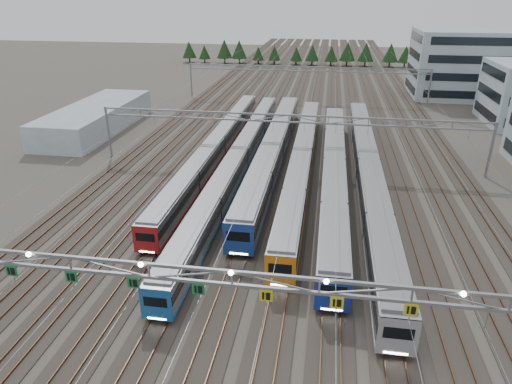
# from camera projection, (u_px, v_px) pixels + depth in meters

# --- Properties ---
(ground) EXTENTS (400.00, 400.00, 0.00)m
(ground) POSITION_uv_depth(u_px,v_px,m) (234.00, 364.00, 32.29)
(ground) COLOR #47423A
(ground) RESTS_ON ground
(track_bed) EXTENTS (54.00, 260.00, 5.42)m
(track_bed) POSITION_uv_depth(u_px,v_px,m) (309.00, 82.00, 121.87)
(track_bed) COLOR #2D2823
(track_bed) RESTS_ON ground
(train_a) EXTENTS (2.63, 59.44, 3.42)m
(train_a) POSITION_uv_depth(u_px,v_px,m) (217.00, 146.00, 70.97)
(train_a) COLOR black
(train_a) RESTS_ON ground
(train_b) EXTENTS (2.59, 67.82, 3.37)m
(train_b) POSITION_uv_depth(u_px,v_px,m) (239.00, 159.00, 65.70)
(train_b) COLOR black
(train_b) RESTS_ON ground
(train_c) EXTENTS (3.08, 55.24, 4.02)m
(train_c) POSITION_uv_depth(u_px,v_px,m) (273.00, 149.00, 68.51)
(train_c) COLOR black
(train_c) RESTS_ON ground
(train_d) EXTENTS (2.76, 58.17, 3.59)m
(train_d) POSITION_uv_depth(u_px,v_px,m) (302.00, 159.00, 65.31)
(train_d) COLOR black
(train_d) RESTS_ON ground
(train_e) EXTENTS (2.92, 55.39, 3.81)m
(train_e) POSITION_uv_depth(u_px,v_px,m) (334.00, 170.00, 60.94)
(train_e) COLOR black
(train_e) RESTS_ON ground
(train_f) EXTENTS (2.88, 64.90, 3.76)m
(train_f) POSITION_uv_depth(u_px,v_px,m) (368.00, 171.00, 60.86)
(train_f) COLOR black
(train_f) RESTS_ON ground
(gantry_near) EXTENTS (56.36, 0.61, 8.08)m
(gantry_near) POSITION_uv_depth(u_px,v_px,m) (231.00, 282.00, 29.30)
(gantry_near) COLOR gray
(gantry_near) RESTS_ON ground
(gantry_mid) EXTENTS (56.36, 0.36, 8.00)m
(gantry_mid) POSITION_uv_depth(u_px,v_px,m) (289.00, 125.00, 65.76)
(gantry_mid) COLOR gray
(gantry_mid) RESTS_ON ground
(gantry_far) EXTENTS (56.36, 0.36, 8.00)m
(gantry_far) POSITION_uv_depth(u_px,v_px,m) (306.00, 73.00, 106.34)
(gantry_far) COLOR gray
(gantry_far) RESTS_ON ground
(depot_bldg_north) EXTENTS (22.00, 18.00, 15.59)m
(depot_bldg_north) POSITION_uv_depth(u_px,v_px,m) (460.00, 64.00, 109.96)
(depot_bldg_north) COLOR #93A4AF
(depot_bldg_north) RESTS_ON ground
(west_shed) EXTENTS (10.00, 30.00, 4.52)m
(west_shed) POSITION_uv_depth(u_px,v_px,m) (96.00, 118.00, 85.25)
(west_shed) COLOR #93A4AF
(west_shed) RESTS_ON ground
(treeline) EXTENTS (87.50, 5.60, 7.02)m
(treeline) POSITION_uv_depth(u_px,v_px,m) (303.00, 53.00, 156.98)
(treeline) COLOR #332114
(treeline) RESTS_ON ground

